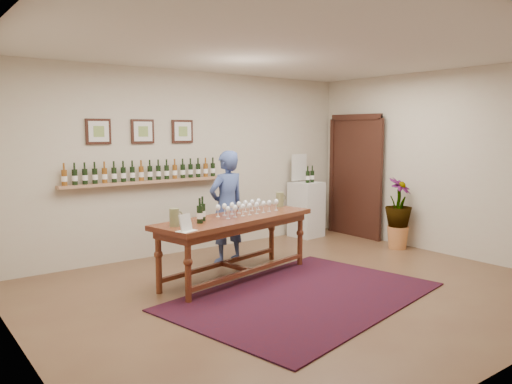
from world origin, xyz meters
TOP-DOWN VIEW (x-y plane):
  - ground at (0.00, 0.00)m, footprint 6.00×6.00m
  - room_shell at (2.11, 1.86)m, footprint 6.00×6.00m
  - rug at (-0.09, -0.25)m, footprint 3.37×2.58m
  - tasting_table at (-0.30, 0.82)m, footprint 2.38×1.18m
  - table_glasses at (-0.11, 0.91)m, footprint 1.20×0.46m
  - table_bottles at (-0.86, 0.74)m, footprint 0.32×0.23m
  - pitcher_left at (-1.24, 0.70)m, footprint 0.15×0.15m
  - pitcher_right at (0.67, 1.12)m, footprint 0.17×0.17m
  - menu_card at (-1.27, 0.39)m, footprint 0.24×0.21m
  - display_pedestal at (2.17, 2.19)m, footprint 0.54×0.54m
  - pedestal_bottles at (2.17, 2.11)m, footprint 0.30×0.11m
  - info_sign at (2.14, 2.35)m, footprint 0.38×0.06m
  - potted_plant at (2.71, 0.60)m, footprint 0.65×0.65m
  - person at (0.05, 1.57)m, footprint 0.62×0.43m

SIDE VIEW (x-z plane):
  - ground at x=0.00m, z-range 0.00..0.00m
  - rug at x=-0.09m, z-range 0.00..0.02m
  - display_pedestal at x=2.17m, z-range 0.00..0.98m
  - potted_plant at x=2.71m, z-range 0.08..1.07m
  - tasting_table at x=-0.30m, z-range 0.28..1.09m
  - person at x=0.05m, z-range 0.00..1.61m
  - table_glasses at x=-0.11m, z-range 0.81..0.97m
  - menu_card at x=-1.27m, z-range 0.81..0.99m
  - pitcher_left at x=-1.24m, z-range 0.81..1.01m
  - pitcher_right at x=0.67m, z-range 0.81..1.02m
  - table_bottles at x=-0.86m, z-range 0.81..1.12m
  - room_shell at x=2.11m, z-range -1.88..4.12m
  - pedestal_bottles at x=2.17m, z-range 0.98..1.27m
  - info_sign at x=2.14m, z-range 0.98..1.50m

